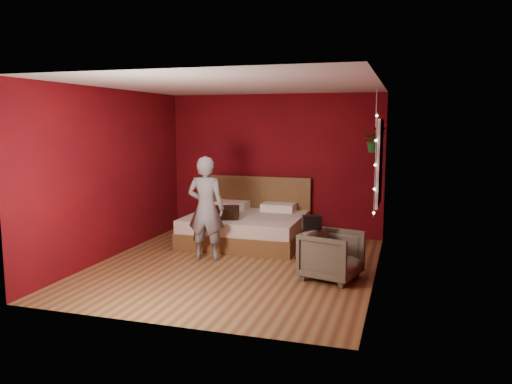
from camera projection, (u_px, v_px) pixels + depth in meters
name	position (u px, v px, depth m)	size (l,w,h in m)	color
floor	(235.00, 266.00, 7.31)	(4.50, 4.50, 0.00)	olive
room_walls	(234.00, 151.00, 7.07)	(4.04, 4.54, 2.62)	maroon
window	(379.00, 162.00, 7.38)	(0.05, 0.97, 1.27)	white
fairy_lights	(375.00, 165.00, 6.89)	(0.04, 0.04, 1.45)	silver
bed	(247.00, 226.00, 8.72)	(1.97, 1.68, 1.08)	brown
person	(206.00, 208.00, 7.56)	(0.58, 0.38, 1.58)	gray
armchair	(332.00, 255.00, 6.65)	(0.70, 0.72, 0.65)	#5A5A47
handbag	(312.00, 222.00, 6.75)	(0.26, 0.13, 0.18)	black
throw_pillow	(224.00, 212.00, 8.38)	(0.49, 0.49, 0.18)	black
hanging_plant	(375.00, 140.00, 7.61)	(0.37, 0.33, 0.97)	silver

